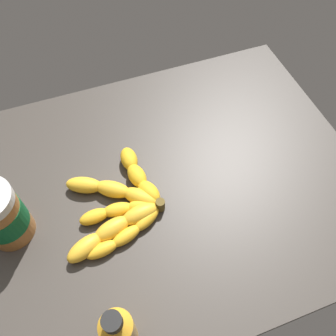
# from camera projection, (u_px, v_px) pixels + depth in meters

# --- Properties ---
(ground_plane) EXTENTS (0.90, 0.71, 0.03)m
(ground_plane) POSITION_uv_depth(u_px,v_px,m) (168.00, 186.00, 0.82)
(ground_plane) COLOR #38332D
(banana_bunch) EXTENTS (0.23, 0.24, 0.04)m
(banana_bunch) POSITION_uv_depth(u_px,v_px,m) (121.00, 206.00, 0.76)
(banana_bunch) COLOR gold
(banana_bunch) RESTS_ON ground_plane
(peanut_butter_jar) EXTENTS (0.10, 0.10, 0.15)m
(peanut_butter_jar) POSITION_uv_depth(u_px,v_px,m) (0.00, 214.00, 0.69)
(peanut_butter_jar) COLOR #9E602D
(peanut_butter_jar) RESTS_ON ground_plane
(honey_bottle) EXTENTS (0.06, 0.06, 0.16)m
(honey_bottle) POSITION_uv_depth(u_px,v_px,m) (118.00, 330.00, 0.57)
(honey_bottle) COLOR gold
(honey_bottle) RESTS_ON ground_plane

